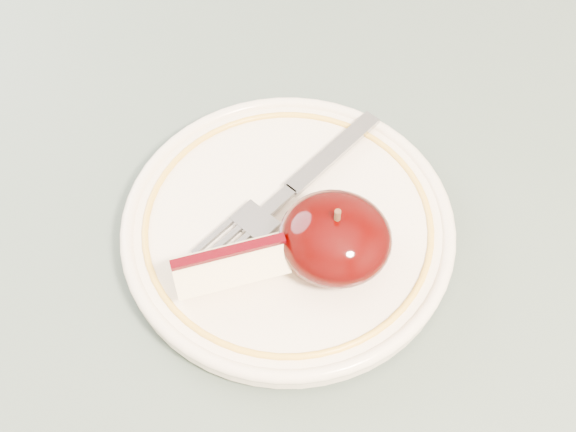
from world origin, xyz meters
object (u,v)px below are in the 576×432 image
(apple_half, at_px, (335,238))
(fork, at_px, (290,191))
(table, at_px, (292,261))
(plate, at_px, (288,228))

(apple_half, distance_m, fork, 0.06)
(apple_half, bearing_deg, table, 132.71)
(plate, distance_m, apple_half, 0.05)
(plate, relative_size, fork, 1.39)
(plate, distance_m, fork, 0.02)
(plate, bearing_deg, apple_half, -20.96)
(table, distance_m, apple_half, 0.14)
(fork, bearing_deg, apple_half, -106.60)
(table, height_order, apple_half, apple_half)
(table, distance_m, fork, 0.11)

